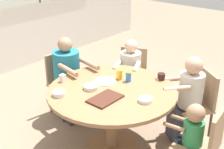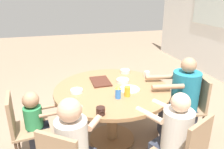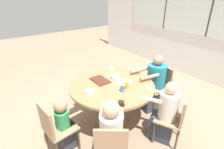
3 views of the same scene
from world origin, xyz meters
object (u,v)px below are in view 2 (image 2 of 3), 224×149
at_px(sippy_cup, 118,92).
at_px(person_man_blue_shirt, 181,104).
at_px(chair_for_man_teal_shirt, 188,149).
at_px(chair_for_toddler, 21,124).
at_px(person_man_teal_shirt, 172,144).
at_px(juice_glass, 127,91).
at_px(chair_for_man_blue_shirt, 193,102).
at_px(coffee_mug, 101,111).
at_px(person_toddler, 37,128).
at_px(bowl_cereal, 123,81).
at_px(bowl_white_shallow, 125,71).
at_px(milk_carton_small, 147,74).
at_px(bowl_fruit, 77,91).

bearing_deg(sippy_cup, person_man_blue_shirt, 97.42).
distance_m(chair_for_man_teal_shirt, chair_for_toddler, 1.77).
bearing_deg(person_man_blue_shirt, chair_for_toddler, 99.01).
xyz_separation_m(person_man_teal_shirt, juice_glass, (-0.58, -0.28, 0.35)).
height_order(chair_for_man_blue_shirt, coffee_mug, chair_for_man_blue_shirt).
relative_size(person_man_blue_shirt, sippy_cup, 7.41).
distance_m(person_toddler, bowl_cereal, 1.20).
distance_m(person_man_teal_shirt, sippy_cup, 0.78).
relative_size(coffee_mug, sippy_cup, 0.62).
bearing_deg(bowl_white_shallow, chair_for_toddler, -67.24).
height_order(sippy_cup, milk_carton_small, sippy_cup).
distance_m(person_man_teal_shirt, juice_glass, 0.73).
relative_size(person_toddler, bowl_white_shallow, 6.42).
bearing_deg(juice_glass, bowl_fruit, -114.90).
height_order(person_man_teal_shirt, sippy_cup, person_man_teal_shirt).
distance_m(coffee_mug, juice_glass, 0.49).
bearing_deg(person_man_blue_shirt, bowl_white_shallow, 51.92).
distance_m(chair_for_toddler, coffee_mug, 0.97).
relative_size(person_man_blue_shirt, bowl_fruit, 7.88).
relative_size(person_man_teal_shirt, person_toddler, 1.19).
height_order(chair_for_man_blue_shirt, chair_for_man_teal_shirt, same).
distance_m(person_toddler, bowl_fruit, 0.62).
height_order(person_man_teal_shirt, bowl_white_shallow, person_man_teal_shirt).
relative_size(sippy_cup, bowl_fruit, 1.06).
xyz_separation_m(coffee_mug, bowl_white_shallow, (-1.05, 0.61, -0.02)).
bearing_deg(chair_for_man_blue_shirt, chair_for_man_teal_shirt, 152.58).
height_order(chair_for_man_teal_shirt, person_man_teal_shirt, person_man_teal_shirt).
distance_m(chair_for_man_blue_shirt, person_man_teal_shirt, 0.94).
distance_m(juice_glass, bowl_fruit, 0.60).
bearing_deg(chair_for_toddler, sippy_cup, 74.99).
xyz_separation_m(person_toddler, bowl_cereal, (-0.24, 1.11, 0.37)).
bearing_deg(person_man_teal_shirt, sippy_cup, 100.76).
height_order(person_man_blue_shirt, coffee_mug, person_man_blue_shirt).
height_order(chair_for_toddler, bowl_white_shallow, chair_for_toddler).
height_order(person_man_teal_shirt, coffee_mug, person_man_teal_shirt).
relative_size(milk_carton_small, bowl_cereal, 0.54).
xyz_separation_m(sippy_cup, juice_glass, (-0.02, 0.12, -0.02)).
distance_m(chair_for_toddler, person_toddler, 0.18).
bearing_deg(milk_carton_small, chair_for_toddler, -78.46).
bearing_deg(bowl_fruit, bowl_cereal, 103.36).
relative_size(person_man_teal_shirt, juice_glass, 8.89).
height_order(person_toddler, bowl_cereal, person_toddler).
xyz_separation_m(chair_for_man_teal_shirt, bowl_fruit, (-0.98, -0.90, 0.27)).
bearing_deg(person_man_blue_shirt, coffee_mug, 119.51).
relative_size(chair_for_man_teal_shirt, coffee_mug, 9.01).
distance_m(sippy_cup, juice_glass, 0.12).
height_order(chair_for_toddler, person_man_blue_shirt, person_man_blue_shirt).
bearing_deg(person_toddler, chair_for_man_blue_shirt, 81.05).
bearing_deg(chair_for_man_blue_shirt, person_man_teal_shirt, 143.53).
bearing_deg(person_man_blue_shirt, bowl_fruit, 93.71).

